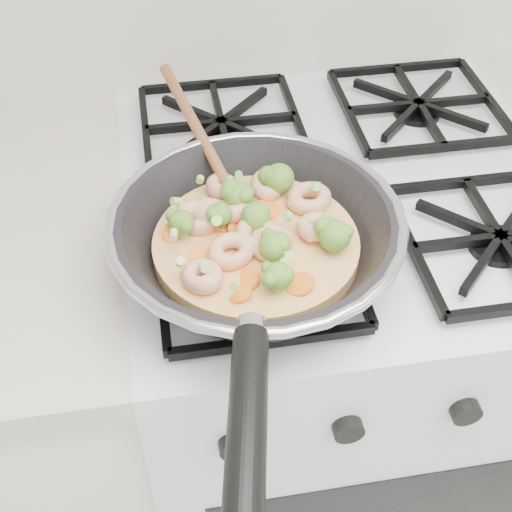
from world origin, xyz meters
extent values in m
cube|color=white|center=(0.00, 1.70, 0.45)|extent=(0.60, 0.60, 0.90)
cube|color=black|center=(0.00, 1.70, 0.91)|extent=(0.56, 0.56, 0.02)
torus|color=#BABAC1|center=(-0.15, 1.56, 0.98)|extent=(0.33, 0.33, 0.01)
cylinder|color=black|center=(-0.20, 1.30, 0.98)|extent=(0.07, 0.20, 0.03)
cylinder|color=#EFB468|center=(-0.15, 1.56, 0.95)|extent=(0.23, 0.23, 0.02)
ellipsoid|color=brown|center=(-0.16, 1.60, 0.97)|extent=(0.05, 0.06, 0.02)
cylinder|color=brown|center=(-0.19, 1.73, 0.99)|extent=(0.07, 0.24, 0.06)
torus|color=#DEAA83|center=(-0.17, 1.64, 0.97)|extent=(0.07, 0.07, 0.03)
torus|color=#DEAA83|center=(-0.13, 1.54, 0.97)|extent=(0.07, 0.07, 0.03)
torus|color=#DEAA83|center=(-0.13, 1.53, 0.97)|extent=(0.05, 0.05, 0.02)
torus|color=#DEAA83|center=(-0.22, 1.50, 0.97)|extent=(0.07, 0.07, 0.03)
torus|color=#DEAA83|center=(-0.21, 1.59, 0.97)|extent=(0.07, 0.07, 0.03)
torus|color=#DEAA83|center=(-0.08, 1.61, 0.97)|extent=(0.07, 0.07, 0.02)
torus|color=#DEAA83|center=(-0.17, 1.60, 0.97)|extent=(0.07, 0.07, 0.03)
torus|color=#DEAA83|center=(-0.08, 1.56, 0.97)|extent=(0.07, 0.07, 0.03)
torus|color=#DEAA83|center=(-0.12, 1.64, 0.97)|extent=(0.06, 0.06, 0.02)
torus|color=#DEAA83|center=(-0.15, 1.55, 0.97)|extent=(0.08, 0.08, 0.02)
torus|color=#DEAA83|center=(-0.18, 1.53, 0.97)|extent=(0.07, 0.07, 0.02)
torus|color=#DEAA83|center=(-0.19, 1.60, 0.97)|extent=(0.08, 0.08, 0.03)
ellipsoid|color=#659C33|center=(-0.23, 1.58, 0.98)|extent=(0.04, 0.04, 0.03)
ellipsoid|color=#659C33|center=(-0.13, 1.52, 0.98)|extent=(0.04, 0.04, 0.03)
ellipsoid|color=#659C33|center=(-0.16, 1.61, 0.98)|extent=(0.04, 0.04, 0.03)
ellipsoid|color=#659C33|center=(-0.14, 1.48, 0.98)|extent=(0.04, 0.04, 0.03)
ellipsoid|color=#659C33|center=(-0.15, 1.57, 0.98)|extent=(0.04, 0.04, 0.03)
ellipsoid|color=#659C33|center=(-0.11, 1.63, 0.98)|extent=(0.05, 0.05, 0.04)
ellipsoid|color=#659C33|center=(-0.07, 1.53, 0.98)|extent=(0.05, 0.05, 0.04)
ellipsoid|color=#659C33|center=(-0.18, 1.58, 0.98)|extent=(0.04, 0.04, 0.03)
cylinder|color=orange|center=(-0.12, 1.48, 0.96)|extent=(0.04, 0.04, 0.01)
cylinder|color=orange|center=(-0.18, 1.47, 0.96)|extent=(0.03, 0.03, 0.01)
cylinder|color=orange|center=(-0.13, 1.60, 0.96)|extent=(0.04, 0.04, 0.01)
cylinder|color=orange|center=(-0.17, 1.57, 0.96)|extent=(0.04, 0.04, 0.01)
cylinder|color=orange|center=(-0.24, 1.58, 0.96)|extent=(0.04, 0.04, 0.01)
cylinder|color=orange|center=(-0.17, 1.49, 0.96)|extent=(0.05, 0.05, 0.02)
cylinder|color=orange|center=(-0.18, 1.59, 0.96)|extent=(0.04, 0.04, 0.01)
cylinder|color=orange|center=(-0.07, 1.55, 0.96)|extent=(0.04, 0.04, 0.01)
cylinder|color=orange|center=(-0.21, 1.54, 0.96)|extent=(0.04, 0.04, 0.01)
cylinder|color=orange|center=(-0.19, 1.59, 0.96)|extent=(0.04, 0.04, 0.00)
cylinder|color=orange|center=(-0.15, 1.64, 0.96)|extent=(0.04, 0.04, 0.01)
cylinder|color=orange|center=(-0.06, 1.55, 0.96)|extent=(0.03, 0.03, 0.01)
cylinder|color=#B6D395|center=(-0.13, 1.53, 0.98)|extent=(0.01, 0.01, 0.01)
cylinder|color=#85D153|center=(-0.17, 1.64, 0.98)|extent=(0.01, 0.01, 0.01)
cylinder|color=#B6D395|center=(-0.12, 1.50, 0.98)|extent=(0.01, 0.01, 0.01)
cylinder|color=#B6D395|center=(-0.24, 1.51, 0.98)|extent=(0.01, 0.01, 0.01)
cylinder|color=#B6D395|center=(-0.09, 1.56, 0.97)|extent=(0.01, 0.01, 0.01)
cylinder|color=#85D153|center=(-0.07, 1.55, 0.98)|extent=(0.01, 0.01, 0.01)
cylinder|color=#85D153|center=(-0.20, 1.64, 0.98)|extent=(0.01, 0.01, 0.01)
cylinder|color=#85D153|center=(-0.11, 1.56, 0.98)|extent=(0.01, 0.01, 0.01)
cylinder|color=#85D153|center=(-0.23, 1.61, 0.98)|extent=(0.01, 0.01, 0.01)
cylinder|color=#B6D395|center=(-0.13, 1.58, 0.98)|extent=(0.01, 0.01, 0.01)
cylinder|color=#85D153|center=(-0.19, 1.47, 0.98)|extent=(0.01, 0.01, 0.01)
cylinder|color=#85D153|center=(-0.23, 1.58, 0.98)|extent=(0.01, 0.01, 0.01)
cylinder|color=#85D153|center=(-0.13, 1.48, 0.98)|extent=(0.01, 0.01, 0.01)
cylinder|color=#85D153|center=(-0.19, 1.56, 0.98)|extent=(0.01, 0.01, 0.01)
cylinder|color=#B6D395|center=(-0.21, 1.50, 0.98)|extent=(0.01, 0.01, 0.01)
cylinder|color=#85D153|center=(-0.15, 1.65, 0.98)|extent=(0.01, 0.01, 0.01)
cylinder|color=#85D153|center=(-0.13, 1.49, 0.98)|extent=(0.01, 0.01, 0.01)
cylinder|color=#85D153|center=(-0.15, 1.63, 0.98)|extent=(0.01, 0.01, 0.01)
cylinder|color=#85D153|center=(-0.07, 1.60, 0.99)|extent=(0.01, 0.01, 0.01)
cylinder|color=#B6D395|center=(-0.24, 1.55, 0.99)|extent=(0.01, 0.01, 0.01)
camera|label=1|loc=(-0.24, 0.98, 1.50)|focal=49.46mm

